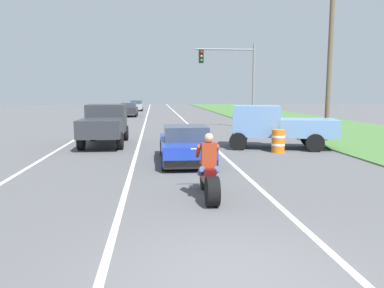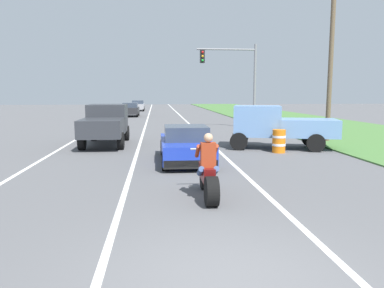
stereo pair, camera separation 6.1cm
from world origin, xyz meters
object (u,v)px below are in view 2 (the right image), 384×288
motorcycle_with_rider (208,175)px  traffic_light_mast_near (237,73)px  distant_car_further_ahead (138,105)px  sports_car_blue (186,145)px  pickup_truck_left_lane_dark_grey (106,123)px  distant_car_far_ahead (130,109)px  construction_barrel_nearest (279,141)px  pickup_truck_right_shoulder_light_blue (277,125)px

motorcycle_with_rider → traffic_light_mast_near: 18.65m
traffic_light_mast_near → distant_car_further_ahead: 29.34m
sports_car_blue → pickup_truck_left_lane_dark_grey: (-3.58, 5.00, 0.48)m
pickup_truck_left_lane_dark_grey → distant_car_far_ahead: bearing=90.7°
motorcycle_with_rider → sports_car_blue: bearing=91.6°
pickup_truck_left_lane_dark_grey → distant_car_far_ahead: 22.71m
pickup_truck_left_lane_dark_grey → traffic_light_mast_near: (8.28, 7.76, 2.87)m
construction_barrel_nearest → distant_car_far_ahead: distant_car_far_ahead is taller
sports_car_blue → pickup_truck_left_lane_dark_grey: 6.17m
pickup_truck_right_shoulder_light_blue → distant_car_far_ahead: size_ratio=1.29×
motorcycle_with_rider → construction_barrel_nearest: bearing=59.3°
pickup_truck_right_shoulder_light_blue → traffic_light_mast_near: (0.17, 9.69, 2.87)m
pickup_truck_right_shoulder_light_blue → distant_car_far_ahead: bearing=108.8°
distant_car_far_ahead → distant_car_further_ahead: (0.23, 13.01, 0.00)m
sports_car_blue → distant_car_far_ahead: size_ratio=1.08×
sports_car_blue → traffic_light_mast_near: 14.00m
pickup_truck_right_shoulder_light_blue → construction_barrel_nearest: size_ratio=5.14×
motorcycle_with_rider → pickup_truck_left_lane_dark_grey: (-3.73, 10.01, 0.51)m
pickup_truck_left_lane_dark_grey → construction_barrel_nearest: pickup_truck_left_lane_dark_grey is taller
traffic_light_mast_near → distant_car_far_ahead: 17.51m
motorcycle_with_rider → distant_car_far_ahead: 32.96m
pickup_truck_right_shoulder_light_blue → distant_car_further_ahead: bearing=102.2°
traffic_light_mast_near → construction_barrel_nearest: 11.51m
motorcycle_with_rider → sports_car_blue: motorcycle_with_rider is taller
pickup_truck_left_lane_dark_grey → construction_barrel_nearest: size_ratio=4.80×
traffic_light_mast_near → distant_car_further_ahead: bearing=106.6°
traffic_light_mast_near → distant_car_further_ahead: (-8.33, 27.95, -3.20)m
traffic_light_mast_near → construction_barrel_nearest: traffic_light_mast_near is taller
distant_car_further_ahead → pickup_truck_right_shoulder_light_blue: bearing=-77.8°
pickup_truck_left_lane_dark_grey → sports_car_blue: bearing=-54.4°
sports_car_blue → motorcycle_with_rider: bearing=-88.4°
distant_car_far_ahead → pickup_truck_left_lane_dark_grey: bearing=-89.3°
sports_car_blue → distant_car_far_ahead: distant_car_far_ahead is taller
pickup_truck_right_shoulder_light_blue → distant_car_far_ahead: pickup_truck_right_shoulder_light_blue is taller
pickup_truck_left_lane_dark_grey → traffic_light_mast_near: traffic_light_mast_near is taller
pickup_truck_left_lane_dark_grey → distant_car_further_ahead: size_ratio=1.20×
distant_car_far_ahead → distant_car_further_ahead: bearing=89.0°
construction_barrel_nearest → distant_car_far_ahead: size_ratio=0.25×
motorcycle_with_rider → traffic_light_mast_near: (4.55, 17.77, 3.38)m
traffic_light_mast_near → distant_car_far_ahead: size_ratio=1.50×
motorcycle_with_rider → pickup_truck_right_shoulder_light_blue: size_ratio=0.43×
motorcycle_with_rider → pickup_truck_right_shoulder_light_blue: bearing=61.5°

